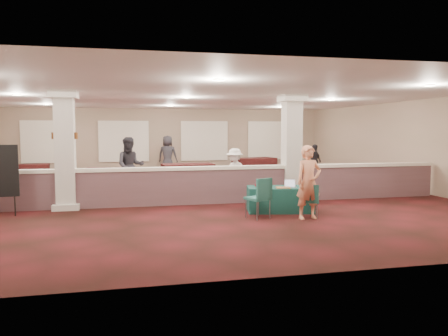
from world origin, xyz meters
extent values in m
plane|color=#401012|center=(0.00, 0.00, 0.00)|extent=(16.00, 16.00, 0.00)
cube|color=gray|center=(0.00, 8.00, 1.60)|extent=(16.00, 0.04, 3.20)
cube|color=gray|center=(0.00, -8.00, 1.60)|extent=(16.00, 0.04, 3.20)
cube|color=gray|center=(8.00, 0.00, 1.60)|extent=(0.04, 16.00, 3.20)
cube|color=silver|center=(0.00, 0.00, 3.20)|extent=(16.00, 16.00, 0.02)
cube|color=brown|center=(0.00, -1.50, 0.50)|extent=(15.60, 0.20, 1.00)
cube|color=silver|center=(0.00, -1.50, 1.05)|extent=(15.60, 0.28, 0.10)
cube|color=silver|center=(-3.50, -1.50, 1.60)|extent=(0.50, 0.50, 3.20)
cube|color=silver|center=(-3.50, -1.50, 0.08)|extent=(0.70, 0.70, 0.16)
cube|color=silver|center=(-3.50, -1.50, 3.10)|extent=(0.72, 0.72, 0.20)
cube|color=silver|center=(3.00, -1.50, 1.60)|extent=(0.50, 0.50, 3.20)
cube|color=silver|center=(3.00, -1.50, 0.08)|extent=(0.70, 0.70, 0.16)
cube|color=silver|center=(3.00, -1.50, 3.10)|extent=(0.72, 0.72, 0.20)
cylinder|color=brown|center=(-3.78, -1.50, 2.00)|extent=(0.12, 0.12, 0.18)
cylinder|color=white|center=(-3.78, -1.50, 2.00)|extent=(0.09, 0.09, 0.10)
cylinder|color=brown|center=(-3.22, -1.50, 2.00)|extent=(0.12, 0.12, 0.18)
cylinder|color=white|center=(-3.22, -1.50, 2.00)|extent=(0.09, 0.09, 0.10)
cube|color=#113E3A|center=(2.06, -3.12, 0.33)|extent=(1.83, 1.16, 0.65)
cube|color=#1D5651|center=(2.50, -4.03, 0.41)|extent=(0.53, 0.53, 0.05)
cube|color=#1D5651|center=(2.43, -4.21, 0.64)|extent=(0.39, 0.17, 0.40)
cylinder|color=slate|center=(2.28, -4.13, 0.19)|extent=(0.03, 0.03, 0.38)
cylinder|color=slate|center=(2.60, -4.25, 0.19)|extent=(0.03, 0.03, 0.38)
cylinder|color=slate|center=(2.39, -3.81, 0.19)|extent=(0.03, 0.03, 0.38)
cylinder|color=slate|center=(2.72, -3.92, 0.19)|extent=(0.03, 0.03, 0.38)
cube|color=#1D5651|center=(1.23, -3.84, 0.49)|extent=(0.66, 0.66, 0.07)
cube|color=#1D5651|center=(1.32, -4.05, 0.76)|extent=(0.46, 0.25, 0.48)
cylinder|color=slate|center=(1.12, -4.11, 0.23)|extent=(0.03, 0.03, 0.46)
cylinder|color=slate|center=(1.50, -3.94, 0.23)|extent=(0.03, 0.03, 0.46)
cylinder|color=slate|center=(0.95, -3.74, 0.23)|extent=(0.03, 0.03, 0.46)
cylinder|color=slate|center=(1.33, -3.56, 0.23)|extent=(0.03, 0.03, 0.46)
cylinder|color=black|center=(-4.64, -2.25, 0.85)|extent=(0.03, 0.03, 1.69)
imported|color=#EA8266|center=(2.41, -4.17, 0.89)|extent=(0.68, 0.49, 1.79)
cube|color=black|center=(-2.50, 2.56, 0.37)|extent=(2.00, 1.30, 0.75)
cube|color=black|center=(2.00, 1.46, 0.40)|extent=(1.97, 1.01, 0.79)
cube|color=black|center=(6.47, 1.01, 0.34)|extent=(1.77, 1.08, 0.67)
cube|color=black|center=(-6.03, 6.16, 0.34)|extent=(1.76, 1.00, 0.68)
cube|color=black|center=(0.48, 3.20, 0.41)|extent=(2.08, 1.15, 0.81)
cube|color=black|center=(4.12, 6.16, 0.41)|extent=(2.22, 1.58, 0.81)
imported|color=black|center=(-1.77, 0.92, 0.96)|extent=(0.92, 0.51, 1.92)
imported|color=beige|center=(1.61, 0.00, 0.77)|extent=(1.04, 0.99, 1.55)
imported|color=black|center=(6.16, 3.85, 0.76)|extent=(0.99, 0.81, 1.53)
imported|color=black|center=(0.04, 7.00, 0.94)|extent=(1.05, 0.81, 1.89)
cube|color=silver|center=(2.31, -3.21, 0.66)|extent=(0.33, 0.26, 0.02)
cube|color=silver|center=(2.33, -3.11, 0.77)|extent=(0.29, 0.07, 0.20)
cube|color=silver|center=(2.33, -3.12, 0.76)|extent=(0.26, 0.06, 0.17)
cube|color=orange|center=(2.06, -3.34, 0.67)|extent=(0.40, 0.33, 0.03)
sphere|color=#EDE7C3|center=(1.56, -3.11, 0.70)|extent=(0.10, 0.10, 0.10)
sphere|color=maroon|center=(1.45, -2.95, 0.70)|extent=(0.09, 0.09, 0.09)
sphere|color=#515156|center=(1.68, -2.93, 0.70)|extent=(0.09, 0.09, 0.09)
cube|color=#B21316|center=(2.58, -3.47, 0.66)|extent=(0.11, 0.05, 0.01)
camera|label=1|loc=(-1.88, -13.94, 2.16)|focal=35.00mm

